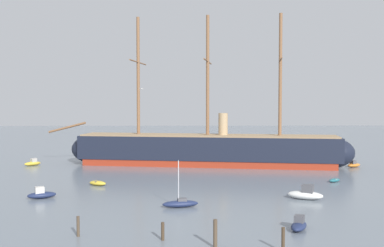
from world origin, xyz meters
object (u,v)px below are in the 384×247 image
(mooring_piling_midwater, at_px, (163,231))
(seagull_in_flight, at_px, (141,89))
(tall_ship, at_px, (208,149))
(motorboat_mid_right, at_px, (306,194))
(mooring_piling_nearest, at_px, (283,240))
(mooring_piling_right_pair, at_px, (215,234))
(motorboat_foreground_right, at_px, (299,225))
(sailboat_near_centre, at_px, (180,203))
(motorboat_mid_left, at_px, (41,194))
(dinghy_alongside_stern, at_px, (334,180))
(motorboat_far_right, at_px, (354,165))
(mooring_piling_left_pair, at_px, (78,226))
(motorboat_far_left, at_px, (33,163))
(dinghy_alongside_bow, at_px, (98,183))

(mooring_piling_midwater, distance_m, seagull_in_flight, 21.57)
(tall_ship, height_order, motorboat_mid_right, tall_ship)
(mooring_piling_nearest, relative_size, mooring_piling_right_pair, 0.84)
(motorboat_foreground_right, distance_m, sailboat_near_centre, 14.71)
(motorboat_mid_left, height_order, seagull_in_flight, seagull_in_flight)
(motorboat_mid_right, height_order, dinghy_alongside_stern, motorboat_mid_right)
(seagull_in_flight, bearing_deg, tall_ship, 71.91)
(motorboat_far_right, relative_size, mooring_piling_left_pair, 1.77)
(tall_ship, height_order, dinghy_alongside_stern, tall_ship)
(mooring_piling_right_pair, relative_size, seagull_in_flight, 2.12)
(tall_ship, xyz_separation_m, motorboat_mid_right, (10.32, -30.70, -2.42))
(motorboat_mid_right, height_order, motorboat_far_left, motorboat_mid_right)
(tall_ship, relative_size, motorboat_mid_right, 12.35)
(seagull_in_flight, bearing_deg, motorboat_foreground_right, -41.58)
(mooring_piling_left_pair, distance_m, mooring_piling_right_pair, 12.50)
(mooring_piling_nearest, bearing_deg, motorboat_mid_right, 70.10)
(dinghy_alongside_stern, xyz_separation_m, motorboat_far_right, (8.82, 15.71, 0.18))
(dinghy_alongside_stern, bearing_deg, motorboat_mid_right, -122.17)
(dinghy_alongside_bow, xyz_separation_m, motorboat_far_left, (-15.97, 21.31, 0.14))
(mooring_piling_right_pair, height_order, seagull_in_flight, seagull_in_flight)
(tall_ship, relative_size, mooring_piling_midwater, 37.00)
(seagull_in_flight, bearing_deg, motorboat_far_left, 126.72)
(motorboat_far_left, xyz_separation_m, mooring_piling_midwater, (26.33, -48.04, 0.31))
(motorboat_foreground_right, height_order, mooring_piling_right_pair, mooring_piling_right_pair)
(motorboat_far_left, distance_m, mooring_piling_nearest, 62.82)
(mooring_piling_nearest, bearing_deg, mooring_piling_midwater, 160.90)
(dinghy_alongside_bow, bearing_deg, mooring_piling_left_pair, -83.77)
(motorboat_mid_right, bearing_deg, mooring_piling_nearest, -109.90)
(dinghy_alongside_bow, distance_m, dinghy_alongside_stern, 35.04)
(motorboat_foreground_right, bearing_deg, dinghy_alongside_bow, 134.08)
(mooring_piling_nearest, bearing_deg, tall_ship, 93.50)
(motorboat_far_left, relative_size, mooring_piling_nearest, 1.62)
(motorboat_foreground_right, distance_m, mooring_piling_midwater, 13.00)
(tall_ship, distance_m, motorboat_foreground_right, 44.77)
(mooring_piling_midwater, bearing_deg, sailboat_near_centre, 83.08)
(motorboat_mid_right, relative_size, motorboat_far_right, 1.45)
(motorboat_mid_right, xyz_separation_m, dinghy_alongside_bow, (-27.33, 10.17, -0.31))
(tall_ship, bearing_deg, motorboat_mid_left, -127.36)
(motorboat_far_right, bearing_deg, tall_ship, 173.97)
(motorboat_mid_right, height_order, motorboat_far_right, motorboat_mid_right)
(motorboat_mid_right, distance_m, dinghy_alongside_bow, 29.17)
(motorboat_mid_left, distance_m, motorboat_far_right, 55.90)
(motorboat_foreground_right, bearing_deg, motorboat_mid_right, 72.37)
(seagull_in_flight, bearing_deg, mooring_piling_midwater, -79.32)
(motorboat_foreground_right, relative_size, motorboat_far_left, 1.07)
(motorboat_far_right, bearing_deg, motorboat_far_left, 176.55)
(sailboat_near_centre, xyz_separation_m, mooring_piling_right_pair, (2.87, -14.82, 0.73))
(motorboat_foreground_right, relative_size, mooring_piling_left_pair, 1.88)
(dinghy_alongside_stern, distance_m, mooring_piling_right_pair, 36.98)
(seagull_in_flight, bearing_deg, mooring_piling_left_pair, -105.52)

